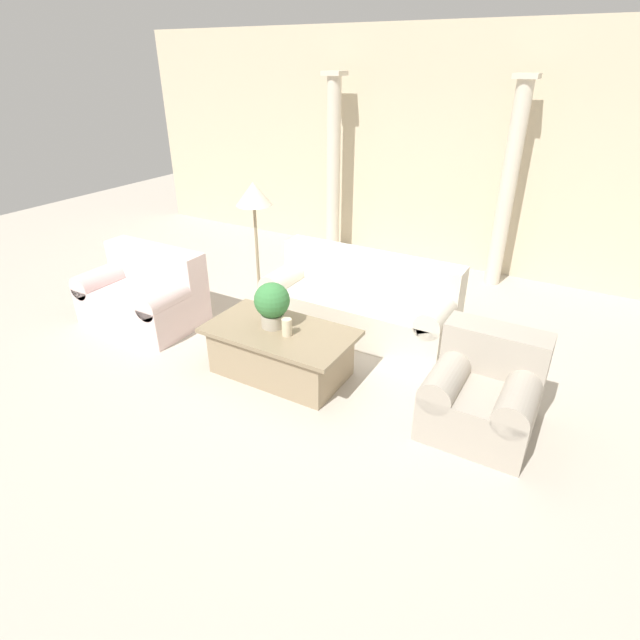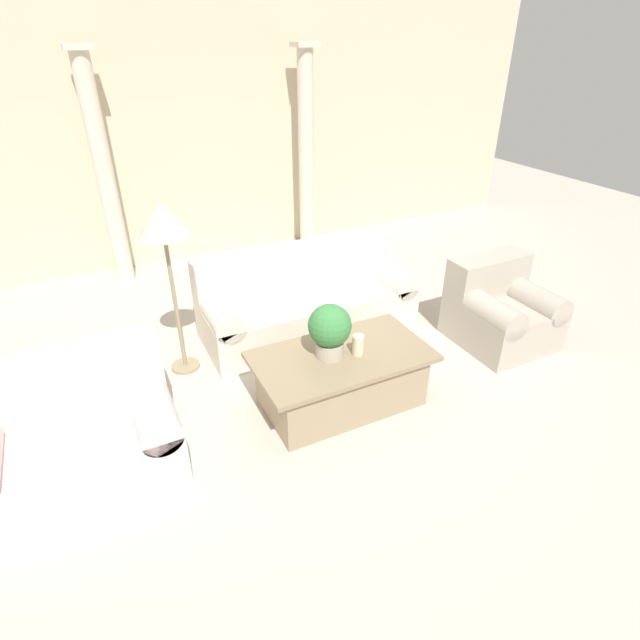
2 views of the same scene
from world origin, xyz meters
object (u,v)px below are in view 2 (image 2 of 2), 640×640
loveseat (73,433)px  sofa_long (306,300)px  coffee_table (341,378)px  armchair (500,309)px  floor_lamp (163,230)px  potted_plant (330,329)px

loveseat → sofa_long: bearing=25.7°
coffee_table → armchair: bearing=5.9°
loveseat → armchair: 3.88m
coffee_table → floor_lamp: 1.86m
sofa_long → floor_lamp: bearing=-173.6°
floor_lamp → loveseat: bearing=-135.2°
coffee_table → floor_lamp: size_ratio=0.91×
potted_plant → floor_lamp: floor_lamp is taller
sofa_long → armchair: 1.93m
loveseat → armchair: loveseat is taller
sofa_long → coffee_table: size_ratio=1.50×
sofa_long → potted_plant: bearing=-106.3°
coffee_table → potted_plant: 0.49m
floor_lamp → armchair: floor_lamp is taller
sofa_long → armchair: (1.63, -1.04, 0.01)m
loveseat → coffee_table: loveseat is taller
floor_lamp → coffee_table: bearing=-45.9°
potted_plant → armchair: 2.02m
loveseat → floor_lamp: size_ratio=0.86×
sofa_long → loveseat: same height
coffee_table → sofa_long: bearing=78.2°
loveseat → armchair: (3.88, 0.05, -0.00)m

